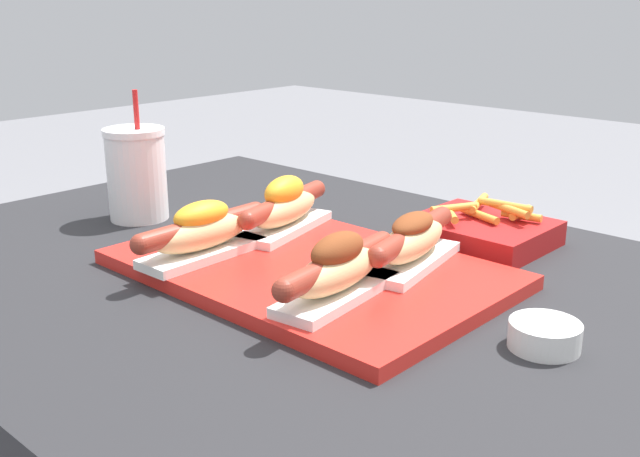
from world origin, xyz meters
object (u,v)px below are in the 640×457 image
sauce_bowl (545,334)px  fries_basket (482,230)px  hot_dog_1 (337,269)px  serving_tray (309,269)px  hot_dog_2 (285,207)px  hot_dog_0 (202,232)px  hot_dog_3 (412,241)px  drink_cup (136,174)px

sauce_bowl → fries_basket: 0.33m
hot_dog_1 → fries_basket: (-0.01, 0.33, -0.03)m
serving_tray → hot_dog_2: bearing=148.6°
hot_dog_0 → fries_basket: bearing=58.7°
fries_basket → hot_dog_1: bearing=-87.9°
hot_dog_1 → hot_dog_3: size_ratio=1.01×
hot_dog_1 → serving_tray: bearing=148.3°
serving_tray → hot_dog_1: size_ratio=2.25×
hot_dog_0 → fries_basket: 0.40m
hot_dog_1 → sauce_bowl: size_ratio=2.94×
serving_tray → hot_dog_1: bearing=-31.7°
hot_dog_0 → drink_cup: size_ratio=1.05×
hot_dog_0 → fries_basket: size_ratio=1.18×
serving_tray → hot_dog_0: (-0.11, -0.08, 0.04)m
hot_dog_1 → hot_dog_2: bearing=148.5°
hot_dog_3 → drink_cup: bearing=-170.6°
hot_dog_3 → sauce_bowl: 0.22m
serving_tray → sauce_bowl: (0.32, 0.01, 0.01)m
drink_cup → fries_basket: size_ratio=1.12×
hot_dog_2 → fries_basket: 0.28m
serving_tray → fries_basket: (0.09, 0.26, 0.01)m
hot_dog_1 → drink_cup: size_ratio=1.04×
hot_dog_2 → drink_cup: drink_cup is taller
hot_dog_3 → drink_cup: drink_cup is taller
fries_basket → hot_dog_3: bearing=-86.8°
hot_dog_3 → hot_dog_2: bearing=-178.4°
serving_tray → hot_dog_3: size_ratio=2.28×
hot_dog_3 → hot_dog_1: bearing=-89.4°
serving_tray → hot_dog_0: hot_dog_0 is taller
serving_tray → drink_cup: 0.38m
hot_dog_0 → fries_basket: hot_dog_0 is taller
fries_basket → sauce_bowl: bearing=-48.1°
serving_tray → drink_cup: (-0.37, -0.00, 0.06)m
serving_tray → hot_dog_2: hot_dog_2 is taller
hot_dog_1 → drink_cup: bearing=172.5°
hot_dog_1 → fries_basket: hot_dog_1 is taller
hot_dog_3 → hot_dog_0: bearing=-144.4°
serving_tray → hot_dog_1: hot_dog_1 is taller
sauce_bowl → hot_dog_3: bearing=163.5°
fries_basket → serving_tray: bearing=-109.7°
serving_tray → fries_basket: fries_basket is taller
sauce_bowl → hot_dog_1: bearing=-159.5°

